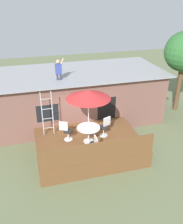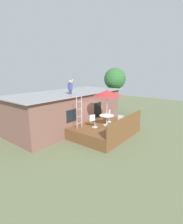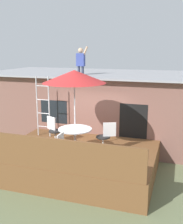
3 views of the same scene
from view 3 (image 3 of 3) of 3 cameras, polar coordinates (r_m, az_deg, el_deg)
The scene contains 11 objects.
ground_plane at distance 9.33m, azimuth -2.42°, elevation -12.13°, with size 40.00×40.00×0.00m, color #66704C.
house at distance 12.14m, azimuth 3.46°, elevation 1.16°, with size 10.50×4.50×2.92m.
deck at distance 9.17m, azimuth -2.44°, elevation -9.87°, with size 4.84×3.65×0.80m, color brown.
deck_railing at distance 7.33m, azimuth -7.42°, elevation -8.83°, with size 4.74×0.08×0.90m, color brown.
patio_table at distance 8.59m, azimuth -3.41°, elevation -4.46°, with size 1.04×1.04×0.74m.
patio_umbrella at distance 8.23m, azimuth -3.58°, elevation 7.30°, with size 1.90×1.90×2.54m.
step_ladder at distance 10.14m, azimuth -9.96°, elevation 1.10°, with size 0.52×0.04×2.20m.
person_figure at distance 11.08m, azimuth -2.20°, elevation 10.81°, with size 0.47×0.20×1.11m.
patio_chair_left at distance 9.38m, azimuth -7.77°, elevation -3.87°, with size 0.59×0.44×0.92m.
patio_chair_right at distance 8.68m, azimuth 2.89°, elevation -5.18°, with size 0.60×0.44×0.92m.
patio_chair_near at distance 7.77m, azimuth -5.99°, elevation -7.47°, with size 0.44×0.62×0.92m.
Camera 3 is at (2.98, -7.89, 3.98)m, focal length 44.33 mm.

